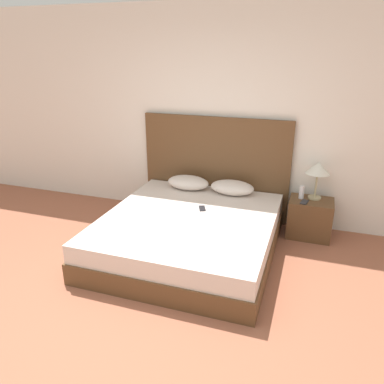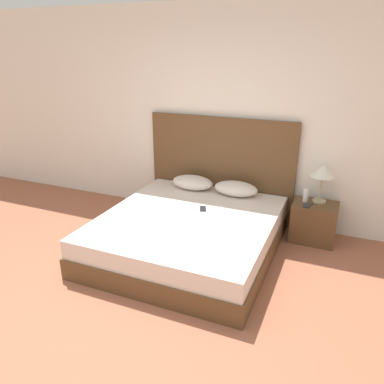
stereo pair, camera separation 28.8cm
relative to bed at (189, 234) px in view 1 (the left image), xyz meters
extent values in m
plane|color=#9E5B42|center=(-0.05, -1.44, -0.21)|extent=(16.00, 16.00, 0.00)
cube|color=white|center=(-0.05, 1.13, 1.14)|extent=(10.00, 0.06, 2.70)
cube|color=brown|center=(0.00, 0.00, -0.10)|extent=(1.86, 2.05, 0.23)
cube|color=silver|center=(0.00, 0.00, 0.12)|extent=(1.82, 2.01, 0.20)
cube|color=brown|center=(0.00, 1.05, 0.46)|extent=(1.96, 0.05, 1.35)
ellipsoid|color=silver|center=(-0.29, 0.81, 0.31)|extent=(0.55, 0.33, 0.18)
ellipsoid|color=silver|center=(0.29, 0.81, 0.31)|extent=(0.55, 0.33, 0.18)
cube|color=#232328|center=(0.07, 0.25, 0.22)|extent=(0.12, 0.17, 0.01)
cube|color=brown|center=(1.26, 0.81, 0.02)|extent=(0.51, 0.39, 0.47)
cylinder|color=tan|center=(1.29, 0.89, 0.27)|extent=(0.16, 0.16, 0.02)
cylinder|color=tan|center=(1.29, 0.89, 0.43)|extent=(0.02, 0.02, 0.29)
cone|color=silver|center=(1.29, 0.89, 0.64)|extent=(0.28, 0.28, 0.14)
cube|color=#232328|center=(1.18, 0.72, 0.26)|extent=(0.10, 0.16, 0.01)
cylinder|color=silver|center=(1.14, 0.84, 0.34)|extent=(0.06, 0.06, 0.16)
camera|label=1|loc=(1.24, -3.54, 1.95)|focal=35.00mm
camera|label=2|loc=(1.51, -3.43, 1.95)|focal=35.00mm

